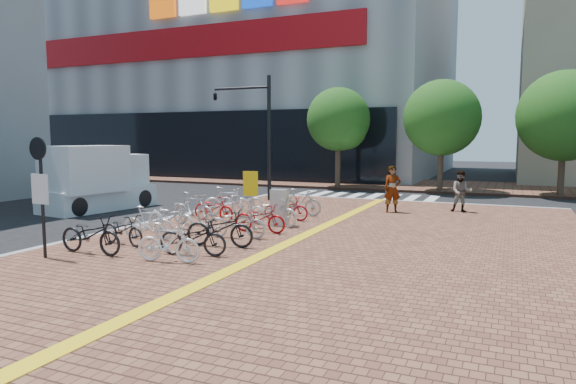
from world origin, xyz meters
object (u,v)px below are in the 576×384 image
at_px(bike_4, 193,209).
at_px(bike_8, 168,243).
at_px(bike_15, 300,202).
at_px(bike_10, 220,228).
at_px(bike_3, 171,217).
at_px(notice_sign, 40,183).
at_px(box_truck, 96,180).
at_px(bike_6, 227,202).
at_px(bike_2, 148,223).
at_px(bike_13, 273,211).
at_px(bike_5, 214,208).
at_px(bike_1, 123,230).
at_px(bike_11, 237,223).
at_px(bike_7, 241,201).
at_px(bike_12, 260,218).
at_px(bike_0, 91,234).
at_px(pedestrian_b, 461,191).
at_px(bike_14, 286,208).
at_px(utility_box, 279,208).
at_px(yellow_sign, 251,189).
at_px(pedestrian_a, 392,189).
at_px(traffic_light_pole, 244,115).
at_px(bike_9, 193,237).

bearing_deg(bike_4, bike_8, -141.60).
bearing_deg(bike_15, bike_10, 178.78).
bearing_deg(bike_3, notice_sign, 177.13).
height_order(notice_sign, box_truck, notice_sign).
distance_m(bike_4, bike_6, 2.20).
relative_size(bike_6, box_truck, 0.37).
xyz_separation_m(bike_2, box_truck, (-6.75, 4.99, 0.67)).
bearing_deg(bike_13, bike_5, 94.98).
height_order(bike_1, bike_10, bike_10).
bearing_deg(bike_11, bike_2, 107.71).
bearing_deg(bike_4, bike_11, -107.05).
bearing_deg(bike_7, bike_12, -154.79).
xyz_separation_m(bike_0, pedestrian_b, (7.93, 11.55, 0.32)).
xyz_separation_m(bike_2, bike_8, (2.24, -2.06, -0.01)).
bearing_deg(bike_6, bike_14, -97.96).
xyz_separation_m(utility_box, yellow_sign, (-0.70, -0.72, 0.68)).
xyz_separation_m(bike_14, yellow_sign, (-0.44, -1.82, 0.86)).
height_order(bike_0, bike_8, bike_0).
distance_m(pedestrian_a, traffic_light_pole, 8.36).
relative_size(pedestrian_b, yellow_sign, 0.89).
bearing_deg(bike_9, bike_2, 51.37).
distance_m(bike_12, yellow_sign, 1.26).
xyz_separation_m(bike_13, yellow_sign, (-0.51, -0.59, 0.80)).
height_order(bike_8, bike_13, bike_13).
bearing_deg(bike_5, pedestrian_a, -40.87).
distance_m(bike_7, box_truck, 6.71).
distance_m(bike_10, bike_12, 2.31).
distance_m(bike_3, bike_10, 2.70).
bearing_deg(pedestrian_a, bike_12, -141.43).
xyz_separation_m(bike_4, bike_5, (0.11, 1.14, -0.11)).
xyz_separation_m(bike_14, pedestrian_a, (3.06, 3.50, 0.50)).
distance_m(bike_11, notice_sign, 5.35).
bearing_deg(bike_4, bike_15, -24.02).
bearing_deg(utility_box, bike_5, -178.45).
relative_size(bike_10, bike_11, 1.08).
bearing_deg(bike_12, bike_2, 130.73).
distance_m(bike_9, notice_sign, 3.89).
xyz_separation_m(bike_1, pedestrian_a, (5.46, 9.17, 0.50)).
bearing_deg(box_truck, bike_8, -38.09).
height_order(bike_10, bike_11, bike_10).
bearing_deg(bike_4, notice_sign, -176.71).
height_order(bike_0, bike_3, bike_0).
height_order(bike_2, bike_15, bike_15).
relative_size(bike_0, utility_box, 1.57).
relative_size(bike_3, bike_13, 1.02).
relative_size(bike_4, bike_9, 1.07).
bearing_deg(bike_14, bike_15, -9.39).
bearing_deg(bike_5, bike_2, -171.56).
relative_size(bike_11, pedestrian_a, 0.95).
bearing_deg(notice_sign, yellow_sign, 65.73).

